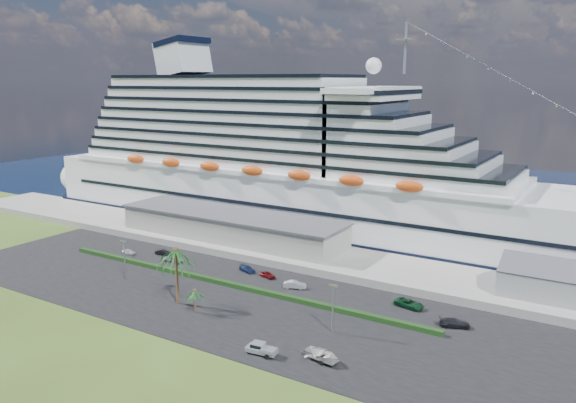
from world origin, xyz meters
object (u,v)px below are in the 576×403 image
Objects in this scene: cruise_ship at (292,168)px; pickup_truck at (261,348)px; parked_car_3 at (247,269)px; boat_trailer at (322,354)px.

cruise_ship is 78.69m from pickup_truck.
pickup_truck is at bearing -122.03° from parked_car_3.
pickup_truck is (23.46, -29.30, 0.32)m from parked_car_3.
parked_car_3 is 41.85m from boat_trailer.
pickup_truck is (35.79, -68.32, -15.62)m from cruise_ship.
parked_car_3 is 0.85× the size of pickup_truck.
boat_trailer reaches higher than pickup_truck.
parked_car_3 is 0.68× the size of boat_trailer.
parked_car_3 is (12.32, -39.03, -15.94)m from cruise_ship.
cruise_ship reaches higher than boat_trailer.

